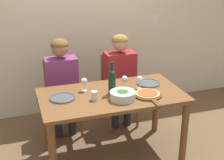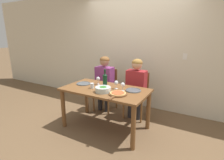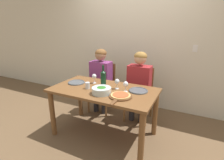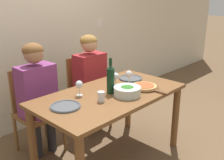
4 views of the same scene
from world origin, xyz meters
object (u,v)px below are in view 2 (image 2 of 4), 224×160
wine_glass_right (123,85)px  water_tumbler (92,86)px  chair_right (138,93)px  wine_bottle (105,81)px  person_woman (104,79)px  dinner_plate_right (133,90)px  chair_left (107,88)px  dinner_plate_left (83,84)px  person_man (136,83)px  broccoli_bowl (103,89)px  wine_glass_left (98,79)px  pizza_on_board (118,94)px  wine_glass_centre (116,83)px

wine_glass_right → water_tumbler: 0.56m
chair_right → wine_bottle: bearing=-113.2°
person_woman → wine_bottle: bearing=-56.6°
chair_right → wine_bottle: wine_bottle is taller
dinner_plate_right → chair_left: bearing=145.5°
wine_bottle → dinner_plate_right: (0.48, 0.14, -0.14)m
dinner_plate_left → water_tumbler: size_ratio=2.83×
chair_right → person_man: bearing=-90.0°
chair_right → broccoli_bowl: size_ratio=3.54×
person_man → dinner_plate_left: person_man is taller
person_man → dinner_plate_right: bearing=-73.1°
chair_right → wine_glass_left: bearing=-134.6°
chair_left → person_woman: 0.26m
person_woman → wine_glass_left: bearing=-71.1°
dinner_plate_left → person_man: bearing=35.5°
pizza_on_board → dinner_plate_left: bearing=166.2°
pizza_on_board → wine_glass_right: bearing=93.4°
dinner_plate_left → wine_glass_centre: 0.70m
chair_right → person_man: size_ratio=0.76×
water_tumbler → dinner_plate_left: bearing=156.4°
dinner_plate_left → pizza_on_board: bearing=-13.8°
pizza_on_board → water_tumbler: bearing=172.0°
person_woman → dinner_plate_left: size_ratio=4.61×
water_tumbler → wine_bottle: bearing=22.8°
water_tumbler → wine_glass_left: bearing=99.6°
wine_glass_left → wine_glass_centre: size_ratio=1.00×
water_tumbler → wine_glass_centre: bearing=24.8°
chair_right → wine_glass_left: (-0.58, -0.59, 0.36)m
person_man → wine_glass_centre: person_man is taller
broccoli_bowl → wine_glass_left: wine_glass_left is taller
person_woman → broccoli_bowl: size_ratio=4.68×
wine_bottle → dinner_plate_right: wine_bottle is taller
chair_right → person_woman: bearing=-171.5°
pizza_on_board → wine_glass_right: 0.22m
broccoli_bowl → wine_glass_centre: wine_glass_centre is taller
chair_left → wine_glass_centre: 0.96m
wine_bottle → wine_glass_centre: wine_bottle is taller
wine_glass_centre → chair_right: bearing=77.2°
chair_right → dinner_plate_right: (0.15, -0.62, 0.27)m
dinner_plate_left → wine_glass_left: bearing=25.0°
chair_right → pizza_on_board: 0.96m
person_man → wine_glass_left: person_man is taller
dinner_plate_left → water_tumbler: bearing=-23.6°
broccoli_bowl → dinner_plate_left: (-0.58, 0.21, -0.04)m
person_man → dinner_plate_right: 0.53m
broccoli_bowl → dinner_plate_left: 0.61m
wine_glass_left → pizza_on_board: bearing=-29.1°
dinner_plate_left → wine_glass_left: 0.30m
chair_left → dinner_plate_left: chair_left is taller
person_man → wine_bottle: bearing=-116.7°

